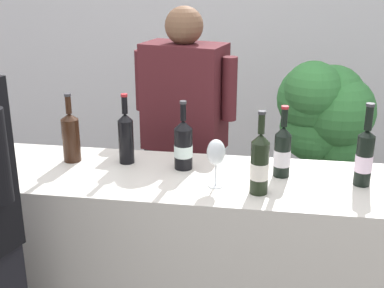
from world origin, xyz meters
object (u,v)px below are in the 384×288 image
Objects in this scene: wine_bottle_5 at (364,156)px; person_server at (185,161)px; wine_bottle_3 at (260,164)px; wine_bottle_6 at (71,136)px; wine_bottle_1 at (126,136)px; wine_bottle_4 at (282,151)px; wine_bottle_0 at (183,145)px; potted_shrub at (323,122)px; wine_glass at (216,154)px.

wine_bottle_5 is 0.21× the size of person_server.
person_server reaches higher than wine_bottle_3.
person_server reaches higher than wine_bottle_6.
wine_bottle_4 is at bearing -3.88° from wine_bottle_1.
person_server reaches higher than wine_bottle_1.
person_server reaches higher than wine_bottle_5.
wine_bottle_0 is at bearing -6.07° from wine_bottle_1.
potted_shrub is (1.00, 1.20, -0.25)m from wine_bottle_1.
wine_bottle_1 reaches higher than wine_bottle_0.
wine_bottle_1 is at bearing 176.12° from wine_bottle_4.
wine_bottle_3 is at bearing -11.99° from wine_glass.
person_server is at bearing -139.96° from potted_shrub.
wine_bottle_0 is 0.41m from wine_bottle_3.
person_server is at bearing 144.90° from wine_bottle_5.
wine_bottle_4 is at bearing -102.90° from potted_shrub.
wine_bottle_1 is 1.04× the size of wine_bottle_4.
wine_bottle_4 is at bearing 172.51° from wine_bottle_5.
wine_bottle_4 is 0.19× the size of person_server.
wine_bottle_1 is 0.93× the size of wine_bottle_5.
wine_bottle_4 reaches higher than wine_glass.
wine_bottle_3 is at bearing -104.68° from potted_shrub.
wine_bottle_5 reaches higher than wine_glass.
wine_bottle_0 is 0.97× the size of wine_bottle_6.
wine_bottle_4 reaches higher than wine_bottle_0.
person_server is 1.06m from potted_shrub.
wine_bottle_3 is 0.19m from wine_glass.
wine_bottle_3 is 0.21× the size of person_server.
wine_glass is at bearing 168.01° from wine_bottle_3.
wine_bottle_6 is 0.76m from person_server.
wine_bottle_3 is at bearing -160.63° from wine_bottle_5.
wine_bottle_5 is 0.62m from wine_glass.
potted_shrub is (0.81, 0.68, 0.06)m from person_server.
potted_shrub is at bearing 50.15° from wine_bottle_1.
wine_bottle_3 reaches higher than wine_bottle_0.
wine_bottle_6 is (-0.97, 0.03, 0.01)m from wine_bottle_4.
wine_glass is at bearing -150.14° from wine_bottle_4.
wine_bottle_4 is 0.82m from person_server.
person_server is at bearing 119.91° from wine_bottle_3.
wine_bottle_5 is (1.05, -0.09, -0.00)m from wine_bottle_1.
potted_shrub is (-0.05, 1.29, -0.25)m from wine_bottle_5.
wine_bottle_0 is at bearing -80.82° from person_server.
potted_shrub is at bearing 59.41° from wine_bottle_0.
wine_bottle_5 is at bearing -5.04° from wine_bottle_1.
wine_glass is 0.16× the size of potted_shrub.
wine_bottle_1 reaches higher than wine_bottle_6.
potted_shrub is at bearing 40.04° from person_server.
wine_glass is 0.12× the size of person_server.
wine_bottle_5 reaches higher than wine_bottle_3.
wine_bottle_5 is at bearing -35.10° from person_server.
wine_bottle_0 is 0.19× the size of person_server.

